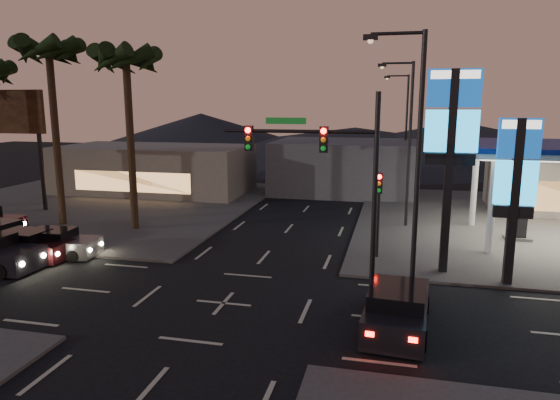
% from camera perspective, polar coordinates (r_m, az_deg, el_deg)
% --- Properties ---
extents(ground, '(140.00, 140.00, 0.00)m').
position_cam_1_polar(ground, '(19.72, -6.47, -11.64)').
color(ground, black).
rests_on(ground, ground).
extents(corner_lot_ne, '(24.00, 24.00, 0.12)m').
position_cam_1_polar(corner_lot_ne, '(35.34, 28.86, -2.68)').
color(corner_lot_ne, '#47443F').
rests_on(corner_lot_ne, ground).
extents(corner_lot_nw, '(24.00, 24.00, 0.12)m').
position_cam_1_polar(corner_lot_nw, '(40.58, -20.37, -0.38)').
color(corner_lot_nw, '#47443F').
rests_on(corner_lot_nw, ground).
extents(pylon_sign_tall, '(2.20, 0.35, 9.00)m').
position_cam_1_polar(pylon_sign_tall, '(22.76, 19.01, 7.44)').
color(pylon_sign_tall, black).
rests_on(pylon_sign_tall, ground).
extents(pylon_sign_short, '(1.60, 0.35, 7.00)m').
position_cam_1_polar(pylon_sign_short, '(22.33, 25.37, 2.44)').
color(pylon_sign_short, black).
rests_on(pylon_sign_short, ground).
extents(traffic_signal_mast, '(6.10, 0.39, 8.00)m').
position_cam_1_polar(traffic_signal_mast, '(19.41, 5.74, 4.01)').
color(traffic_signal_mast, black).
rests_on(traffic_signal_mast, ground).
extents(pedestal_signal, '(0.32, 0.39, 4.30)m').
position_cam_1_polar(pedestal_signal, '(24.55, 11.19, -0.13)').
color(pedestal_signal, black).
rests_on(pedestal_signal, ground).
extents(streetlight_near, '(2.14, 0.25, 10.00)m').
position_cam_1_polar(streetlight_near, '(18.22, 14.90, 4.80)').
color(streetlight_near, black).
rests_on(streetlight_near, ground).
extents(streetlight_mid, '(2.14, 0.25, 10.00)m').
position_cam_1_polar(streetlight_mid, '(31.18, 14.26, 7.24)').
color(streetlight_mid, black).
rests_on(streetlight_mid, ground).
extents(streetlight_far, '(2.14, 0.25, 10.00)m').
position_cam_1_polar(streetlight_far, '(45.16, 13.98, 8.30)').
color(streetlight_far, black).
rests_on(streetlight_far, ground).
extents(palm_a, '(4.41, 4.41, 10.86)m').
position_cam_1_polar(palm_a, '(30.72, -17.14, 13.98)').
color(palm_a, black).
rests_on(palm_a, ground).
extents(palm_b, '(4.41, 4.41, 11.46)m').
position_cam_1_polar(palm_b, '(33.52, -24.84, 14.11)').
color(palm_b, black).
rests_on(palm_b, ground).
extents(billboard, '(6.00, 0.30, 8.50)m').
position_cam_1_polar(billboard, '(40.28, -28.75, 7.89)').
color(billboard, black).
rests_on(billboard, ground).
extents(building_far_west, '(16.00, 8.00, 4.00)m').
position_cam_1_polar(building_far_west, '(44.39, -14.13, 3.44)').
color(building_far_west, '#726B5B').
rests_on(building_far_west, ground).
extents(building_far_mid, '(12.00, 9.00, 4.40)m').
position_cam_1_polar(building_far_mid, '(43.66, 7.48, 3.82)').
color(building_far_mid, '#4C4C51').
rests_on(building_far_mid, ground).
extents(hill_left, '(40.00, 40.00, 6.00)m').
position_cam_1_polar(hill_left, '(83.32, -8.99, 7.69)').
color(hill_left, black).
rests_on(hill_left, ground).
extents(hill_right, '(50.00, 50.00, 5.00)m').
position_cam_1_polar(hill_right, '(77.78, 19.70, 6.60)').
color(hill_right, black).
rests_on(hill_right, ground).
extents(hill_center, '(60.00, 60.00, 4.00)m').
position_cam_1_polar(hill_center, '(77.57, 8.54, 6.73)').
color(hill_center, black).
rests_on(hill_center, ground).
extents(car_lane_a_mid, '(4.42, 2.05, 1.41)m').
position_cam_1_polar(car_lane_a_mid, '(27.67, -26.76, -4.69)').
color(car_lane_a_mid, '#340E12').
rests_on(car_lane_a_mid, ground).
extents(car_lane_b_front, '(4.33, 2.06, 1.38)m').
position_cam_1_polar(car_lane_b_front, '(27.52, -24.21, -4.59)').
color(car_lane_b_front, '#575759').
rests_on(car_lane_b_front, ground).
extents(car_lane_b_mid, '(4.27, 2.03, 1.36)m').
position_cam_1_polar(car_lane_b_mid, '(30.76, -29.24, -3.48)').
color(car_lane_b_mid, black).
rests_on(car_lane_b_mid, ground).
extents(suv_station, '(2.33, 4.81, 1.56)m').
position_cam_1_polar(suv_station, '(17.78, 13.26, -11.95)').
color(suv_station, black).
rests_on(suv_station, ground).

